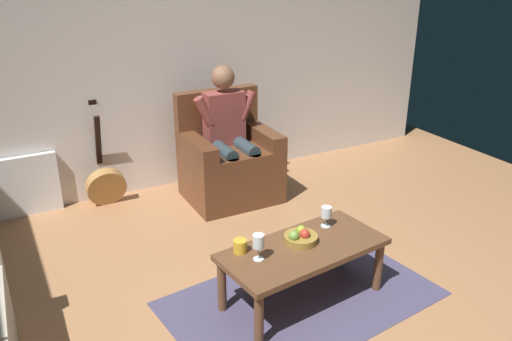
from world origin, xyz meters
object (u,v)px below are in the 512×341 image
Objects in this scene: guitar at (105,183)px; wine_glass_far at (326,213)px; fruit_bowl at (301,237)px; person_seated at (230,130)px; coffee_table at (303,254)px; candle_jar at (240,246)px; wine_glass_near at (258,243)px; armchair at (229,163)px.

guitar reaches higher than wine_glass_far.
person_seated is at bearing -99.06° from fruit_bowl.
coffee_table is 2.31m from guitar.
guitar reaches higher than coffee_table.
candle_jar is (0.42, -0.08, 0.01)m from fruit_bowl.
person_seated is 13.95× the size of candle_jar.
person_seated reaches higher than wine_glass_near.
armchair is 1.77m from coffee_table.
armchair is at bearing -98.90° from fruit_bowl.
candle_jar is (-0.43, 2.01, 0.24)m from guitar.
coffee_table is at bearing 78.30° from fruit_bowl.
guitar is 2.30m from wine_glass_far.
wine_glass_near reaches higher than candle_jar.
candle_jar is (0.41, -0.14, 0.10)m from coffee_table.
person_seated is 5.56× the size of fruit_bowl.
wine_glass_near is 1.16× the size of wine_glass_far.
fruit_bowl is (0.28, 0.10, -0.07)m from wine_glass_far.
guitar is 2.22m from wine_glass_near.
armchair reaches higher than fruit_bowl.
wine_glass_near is 0.65m from wine_glass_far.
wine_glass_far is 1.68× the size of candle_jar.
wine_glass_far reaches higher than candle_jar.
fruit_bowl is 0.43m from candle_jar.
person_seated is at bearing -113.37° from candle_jar.
guitar reaches higher than candle_jar.
person_seated is 1.77m from coffee_table.
person_seated is 1.69m from fruit_bowl.
coffee_table is at bearing 179.66° from wine_glass_near.
armchair is at bearing -89.46° from wine_glass_far.
coffee_table is (0.28, 1.75, 0.01)m from armchair.
armchair is 6.66× the size of wine_glass_far.
fruit_bowl is (0.26, 1.66, -0.24)m from person_seated.
armchair reaches higher than wine_glass_near.
coffee_table is 1.18× the size of guitar.
guitar is (0.83, -2.15, -0.14)m from coffee_table.
armchair is at bearing 160.25° from guitar.
candle_jar is (0.06, -0.14, -0.08)m from wine_glass_near.
wine_glass_far reaches higher than fruit_bowl.
fruit_bowl is at bearing 112.02° from guitar.
wine_glass_far is 0.67× the size of fruit_bowl.
fruit_bowl reaches higher than candle_jar.
person_seated is 1.28m from guitar.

